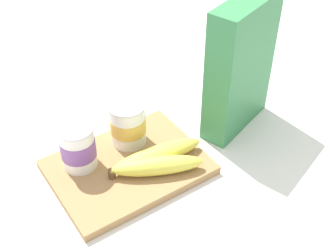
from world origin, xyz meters
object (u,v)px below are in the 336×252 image
Objects in this scene: cutting_board at (128,167)px; yogurt_cup_back at (128,123)px; banana_bunch at (157,160)px; cereal_box at (239,66)px; yogurt_cup_front at (78,146)px.

cutting_board is 0.08m from yogurt_cup_back.
cutting_board is at bearing 138.35° from banana_bunch.
cereal_box reaches higher than yogurt_cup_back.
cutting_board is at bearing -33.53° from yogurt_cup_front.
cutting_board is 1.48× the size of banana_bunch.
yogurt_cup_back reaches higher than banana_bunch.
cereal_box is at bearing -12.54° from yogurt_cup_back.
banana_bunch is (0.01, -0.09, -0.03)m from yogurt_cup_back.
cereal_box is 1.46× the size of banana_bunch.
cutting_board is 0.29m from cereal_box.
yogurt_cup_front is at bearing 154.20° from cereal_box.
yogurt_cup_back is 0.47× the size of banana_bunch.
yogurt_cup_back is 0.10m from banana_bunch.
cereal_box is 0.25m from banana_bunch.
yogurt_cup_front is (-0.34, 0.04, -0.08)m from cereal_box.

